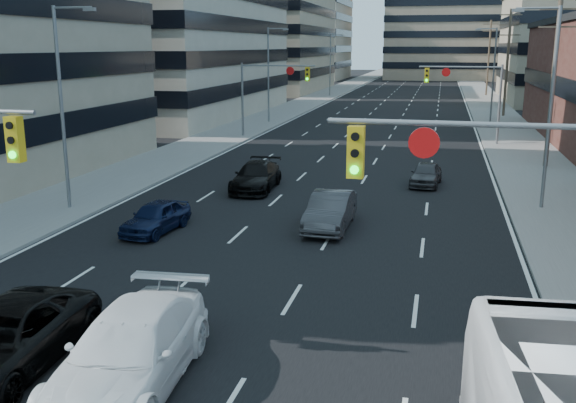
{
  "coord_description": "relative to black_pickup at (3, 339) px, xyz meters",
  "views": [
    {
      "loc": [
        5.81,
        -5.34,
        7.33
      ],
      "look_at": [
        0.92,
        15.17,
        2.2
      ],
      "focal_mm": 40.0,
      "sensor_mm": 36.0,
      "label": 1
    }
  ],
  "objects": [
    {
      "name": "bg_block_left",
      "position": [
        -24.27,
        133.63,
        9.24
      ],
      "size": [
        24.0,
        24.0,
        20.0
      ],
      "primitive_type": "cube",
      "color": "#ADA089",
      "rests_on": "ground"
    },
    {
      "name": "sidewalk_left",
      "position": [
        -7.77,
        123.63,
        -0.68
      ],
      "size": [
        5.0,
        300.0,
        0.15
      ],
      "primitive_type": "cube",
      "color": "slate",
      "rests_on": "ground"
    },
    {
      "name": "sedan_black_far",
      "position": [
        0.35,
        19.72,
        -0.04
      ],
      "size": [
        2.22,
        5.01,
        1.43
      ],
      "primitive_type": "imported",
      "rotation": [
        0.0,
        0.0,
        0.05
      ],
      "color": "black",
      "rests_on": "ground"
    },
    {
      "name": "streetlight_left_far",
      "position": [
        -6.61,
        83.63,
        4.3
      ],
      "size": [
        2.03,
        0.22,
        9.0
      ],
      "color": "slate",
      "rests_on": "ground"
    },
    {
      "name": "sedan_grey_center",
      "position": [
        5.33,
        13.46,
        -0.01
      ],
      "size": [
        1.63,
        4.53,
        1.49
      ],
      "primitive_type": "imported",
      "rotation": [
        0.0,
        0.0,
        -0.01
      ],
      "color": "#363638",
      "rests_on": "ground"
    },
    {
      "name": "signal_far_right",
      "position": [
        11.42,
        38.63,
        3.54
      ],
      "size": [
        6.09,
        0.33,
        6.0
      ],
      "color": "slate",
      "rests_on": "ground"
    },
    {
      "name": "streetlight_right_far",
      "position": [
        14.07,
        53.63,
        4.3
      ],
      "size": [
        2.03,
        0.22,
        9.0
      ],
      "color": "slate",
      "rests_on": "ground"
    },
    {
      "name": "white_van",
      "position": [
        3.21,
        -0.02,
        0.09
      ],
      "size": [
        2.78,
        5.97,
        1.69
      ],
      "primitive_type": "imported",
      "rotation": [
        0.0,
        0.0,
        0.07
      ],
      "color": "silver",
      "rests_on": "ground"
    },
    {
      "name": "streetlight_right_near",
      "position": [
        14.07,
        18.63,
        4.3
      ],
      "size": [
        2.03,
        0.22,
        9.0
      ],
      "color": "slate",
      "rests_on": "ground"
    },
    {
      "name": "utility_pole_midblock",
      "position": [
        15.93,
        59.63,
        5.02
      ],
      "size": [
        2.2,
        0.28,
        11.0
      ],
      "color": "#4C3D2D",
      "rests_on": "ground"
    },
    {
      "name": "sedan_grey_right",
      "position": [
        8.93,
        22.94,
        -0.13
      ],
      "size": [
        1.81,
        3.78,
        1.25
      ],
      "primitive_type": "imported",
      "rotation": [
        0.0,
        0.0,
        -0.09
      ],
      "color": "#38373A",
      "rests_on": "ground"
    },
    {
      "name": "streetlight_left_mid",
      "position": [
        -6.61,
        48.63,
        4.3
      ],
      "size": [
        2.03,
        0.22,
        9.0
      ],
      "color": "slate",
      "rests_on": "ground"
    },
    {
      "name": "sidewalk_right",
      "position": [
        15.23,
        123.63,
        -0.68
      ],
      "size": [
        5.0,
        300.0,
        0.15
      ],
      "primitive_type": "cube",
      "color": "slate",
      "rests_on": "ground"
    },
    {
      "name": "road_surface",
      "position": [
        3.73,
        123.63,
        -0.75
      ],
      "size": [
        18.0,
        300.0,
        0.02
      ],
      "primitive_type": "cube",
      "color": "black",
      "rests_on": "ground"
    },
    {
      "name": "streetlight_left_near",
      "position": [
        -6.61,
        13.63,
        4.3
      ],
      "size": [
        2.03,
        0.22,
        9.0
      ],
      "color": "slate",
      "rests_on": "ground"
    },
    {
      "name": "office_left_far",
      "position": [
        -20.27,
        93.63,
        7.24
      ],
      "size": [
        20.0,
        30.0,
        16.0
      ],
      "primitive_type": "cube",
      "color": "gray",
      "rests_on": "ground"
    },
    {
      "name": "sedan_blue",
      "position": [
        -1.39,
        11.26,
        -0.12
      ],
      "size": [
        1.9,
        3.89,
        1.28
      ],
      "primitive_type": "imported",
      "rotation": [
        0.0,
        0.0,
        -0.11
      ],
      "color": "black",
      "rests_on": "ground"
    },
    {
      "name": "utility_pole_block",
      "position": [
        15.93,
        29.63,
        5.02
      ],
      "size": [
        2.2,
        0.28,
        11.0
      ],
      "color": "#4C3D2D",
      "rests_on": "ground"
    },
    {
      "name": "utility_pole_distant",
      "position": [
        15.93,
        89.63,
        5.02
      ],
      "size": [
        2.2,
        0.28,
        11.0
      ],
      "color": "#4C3D2D",
      "rests_on": "ground"
    },
    {
      "name": "signal_far_left",
      "position": [
        -3.95,
        38.63,
        3.54
      ],
      "size": [
        6.09,
        0.33,
        6.0
      ],
      "color": "slate",
      "rests_on": "ground"
    },
    {
      "name": "black_pickup",
      "position": [
        0.0,
        0.0,
        0.0
      ],
      "size": [
        2.77,
        5.56,
        1.51
      ],
      "primitive_type": "imported",
      "rotation": [
        0.0,
        0.0,
        0.05
      ],
      "color": "black",
      "rests_on": "ground"
    },
    {
      "name": "signal_near_right",
      "position": [
        11.19,
        1.63,
        3.57
      ],
      "size": [
        6.59,
        0.33,
        6.0
      ],
      "color": "slate",
      "rests_on": "ground"
    }
  ]
}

